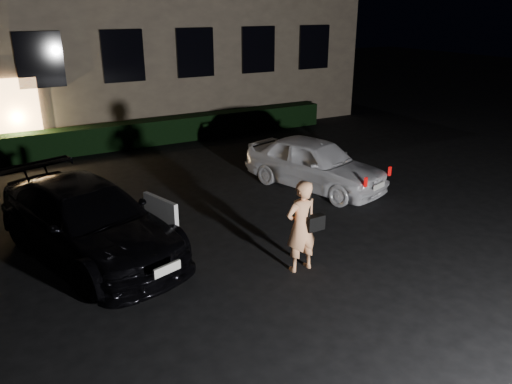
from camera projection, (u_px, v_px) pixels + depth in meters
ground at (308, 284)px, 8.75m from camera, size 80.00×80.00×0.00m
hedge at (133, 134)px, 17.18m from camera, size 15.00×0.70×0.85m
sedan at (89, 220)px, 9.60m from camera, size 3.27×5.21×1.41m
hatch at (315, 163)px, 13.18m from camera, size 2.72×4.25×1.35m
man at (302, 226)px, 8.94m from camera, size 0.72×0.43×1.74m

